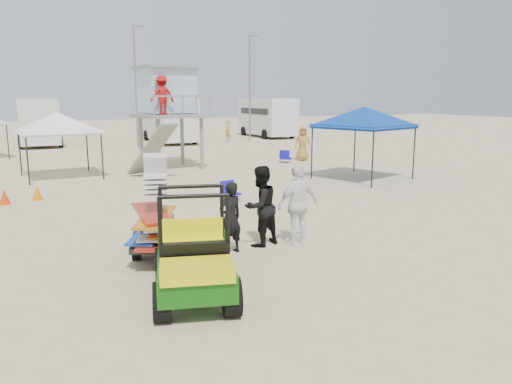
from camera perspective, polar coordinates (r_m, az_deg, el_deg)
name	(u,v)px	position (r m, az deg, el deg)	size (l,w,h in m)	color
ground	(304,298)	(8.81, 5.51, -11.98)	(140.00, 140.00, 0.00)	beige
utility_cart	(193,249)	(8.58, -7.20, -6.49)	(1.82, 2.68, 1.86)	#114E0C
surf_trailer	(159,221)	(10.76, -11.05, -3.33)	(1.59, 2.30, 1.99)	black
man_left	(230,218)	(10.94, -2.94, -2.97)	(0.58, 0.38, 1.60)	black
man_mid	(260,206)	(11.47, 0.50, -1.62)	(0.91, 0.71, 1.87)	black
man_right	(298,204)	(11.64, 4.81, -1.43)	(1.10, 0.46, 1.88)	white
lifeguard_tower	(167,94)	(24.21, -10.13, 10.91)	(3.31, 3.31, 4.70)	gray
canopy_blue	(364,110)	(21.21, 12.29, 9.12)	(3.97, 3.97, 3.41)	black
canopy_white_a	(57,116)	(22.71, -21.77, 8.08)	(3.26, 3.26, 3.16)	black
cone_near	(37,192)	(18.24, -23.72, -0.05)	(0.34, 0.34, 0.50)	orange
cone_far	(4,197)	(17.91, -26.81, -0.49)	(0.34, 0.34, 0.50)	#D93E06
beach_chair_b	(229,191)	(16.72, -3.06, 0.17)	(0.64, 0.69, 0.64)	#1E10AF
beach_chair_c	(285,156)	(26.29, 3.33, 4.07)	(0.74, 0.85, 0.64)	#100E9F
rv_mid_left	(38,120)	(38.50, -23.68, 7.56)	(2.65, 6.50, 3.25)	silver
rv_mid_right	(169,118)	(38.36, -9.93, 8.30)	(2.64, 7.00, 3.25)	silver
rv_far_right	(267,116)	(43.00, 1.28, 8.71)	(2.64, 6.60, 3.25)	silver
light_pole_left	(136,87)	(34.71, -13.57, 11.54)	(0.14, 0.14, 8.00)	slate
light_pole_right	(250,89)	(38.98, -0.72, 11.73)	(0.14, 0.14, 8.00)	slate
distant_beachgoers	(147,149)	(25.43, -12.31, 4.86)	(18.10, 14.09, 1.83)	#3653A4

